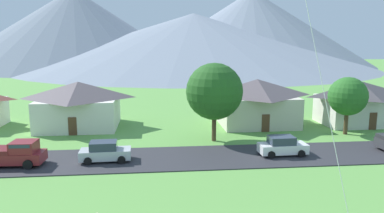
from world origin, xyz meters
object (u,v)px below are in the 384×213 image
at_px(tree_center, 214,91).
at_px(tree_near_left, 348,96).
at_px(parked_car_white_west_end, 282,146).
at_px(parked_car_silver_mid_east, 105,152).
at_px(house_right_center, 359,102).
at_px(house_left_center, 79,104).
at_px(pickup_truck_maroon_east_side, 12,154).
at_px(house_leftmost, 257,101).

bearing_deg(tree_center, tree_near_left, 4.90).
distance_m(parked_car_white_west_end, parked_car_silver_mid_east, 15.40).
height_order(house_right_center, parked_car_white_west_end, house_right_center).
xyz_separation_m(house_right_center, tree_near_left, (-4.16, -4.73, 1.45)).
distance_m(house_left_center, parked_car_white_west_end, 24.09).
xyz_separation_m(tree_center, parked_car_silver_mid_east, (-10.18, -5.64, -4.21)).
xyz_separation_m(house_left_center, pickup_truck_maroon_east_side, (-2.69, -13.79, -1.74)).
bearing_deg(parked_car_silver_mid_east, house_right_center, 21.79).
height_order(house_leftmost, parked_car_silver_mid_east, house_leftmost).
bearing_deg(parked_car_silver_mid_east, house_left_center, 108.95).
relative_size(house_left_center, tree_center, 1.20).
relative_size(house_left_center, tree_near_left, 1.52).
bearing_deg(pickup_truck_maroon_east_side, parked_car_silver_mid_east, 3.02).
distance_m(house_leftmost, tree_center, 9.69).
height_order(house_leftmost, tree_near_left, tree_near_left).
height_order(house_left_center, house_right_center, house_left_center).
distance_m(house_left_center, parked_car_silver_mid_east, 14.30).
bearing_deg(tree_center, parked_car_white_west_end, -46.61).
xyz_separation_m(house_leftmost, parked_car_white_west_end, (-1.14, -12.49, -2.01)).
xyz_separation_m(tree_center, pickup_truck_maroon_east_side, (-17.47, -6.03, -4.02)).
bearing_deg(house_right_center, tree_center, -162.43).
bearing_deg(house_left_center, house_leftmost, -2.14).
bearing_deg(house_leftmost, house_left_center, 177.86).
xyz_separation_m(parked_car_white_west_end, parked_car_silver_mid_east, (-15.40, -0.12, 0.00)).
height_order(parked_car_silver_mid_east, pickup_truck_maroon_east_side, pickup_truck_maroon_east_side).
xyz_separation_m(house_leftmost, house_left_center, (-21.15, 0.79, -0.08)).
distance_m(house_leftmost, tree_near_left, 10.23).
xyz_separation_m(house_leftmost, tree_near_left, (8.40, -5.71, 1.29)).
relative_size(house_leftmost, pickup_truck_maroon_east_side, 1.79).
height_order(house_left_center, parked_car_white_west_end, house_left_center).
relative_size(house_right_center, parked_car_white_west_end, 2.29).
xyz_separation_m(house_right_center, parked_car_white_west_end, (-13.70, -11.51, -1.86)).
height_order(house_right_center, pickup_truck_maroon_east_side, house_right_center).
distance_m(house_leftmost, house_left_center, 21.16).
bearing_deg(house_right_center, pickup_truck_maroon_east_side, -161.72).
bearing_deg(parked_car_white_west_end, house_leftmost, 84.78).
xyz_separation_m(tree_near_left, parked_car_white_west_end, (-9.54, -6.79, -3.30)).
xyz_separation_m(house_left_center, tree_center, (14.79, -7.76, 2.28)).
xyz_separation_m(house_right_center, pickup_truck_maroon_east_side, (-36.40, -12.02, -1.67)).
height_order(house_leftmost, tree_center, tree_center).
height_order(parked_car_white_west_end, parked_car_silver_mid_east, same).
distance_m(house_leftmost, pickup_truck_maroon_east_side, 27.21).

